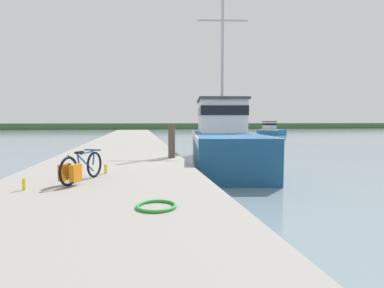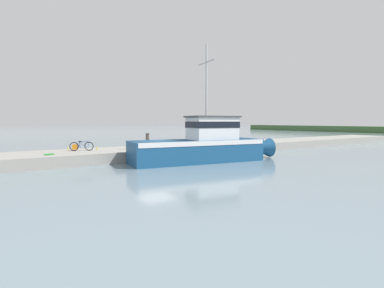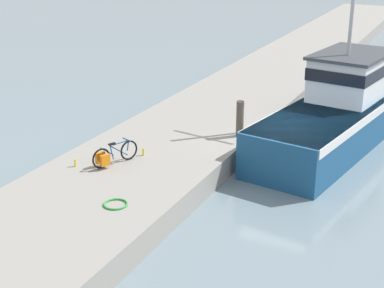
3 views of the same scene
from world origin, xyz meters
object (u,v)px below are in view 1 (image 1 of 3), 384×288
object	(u,v)px
water_bottle_on_curb	(106,169)
water_bottle_by_bike	(24,184)
boat_green_anchored	(270,130)
fishing_boat_main	(222,139)
mooring_post	(172,141)
bicycle_touring	(79,168)

from	to	relation	value
water_bottle_on_curb	water_bottle_by_bike	bearing A→B (deg)	-129.65
boat_green_anchored	fishing_boat_main	bearing A→B (deg)	-137.94
boat_green_anchored	mooring_post	world-z (taller)	boat_green_anchored
fishing_boat_main	mooring_post	xyz separation A→B (m)	(-2.99, -3.24, 0.14)
water_bottle_on_curb	bicycle_touring	bearing A→B (deg)	-112.59
fishing_boat_main	mooring_post	distance (m)	4.41
mooring_post	water_bottle_by_bike	world-z (taller)	mooring_post
bicycle_touring	water_bottle_on_curb	xyz separation A→B (m)	(0.49, 1.19, -0.21)
fishing_boat_main	boat_green_anchored	size ratio (longest dim) A/B	2.10
mooring_post	water_bottle_on_curb	size ratio (longest dim) A/B	5.18
fishing_boat_main	mooring_post	world-z (taller)	fishing_boat_main
bicycle_touring	mooring_post	world-z (taller)	mooring_post
bicycle_touring	water_bottle_by_bike	distance (m)	1.17
fishing_boat_main	water_bottle_on_curb	world-z (taller)	fishing_boat_main
mooring_post	water_bottle_by_bike	size ratio (longest dim) A/B	5.25
boat_green_anchored	water_bottle_on_curb	world-z (taller)	boat_green_anchored
fishing_boat_main	water_bottle_by_bike	world-z (taller)	fishing_boat_main
mooring_post	bicycle_touring	bearing A→B (deg)	-121.52
boat_green_anchored	bicycle_touring	distance (m)	45.30
water_bottle_by_bike	fishing_boat_main	bearing A→B (deg)	50.99
bicycle_touring	water_bottle_on_curb	world-z (taller)	bicycle_touring
bicycle_touring	water_bottle_by_bike	size ratio (longest dim) A/B	6.49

